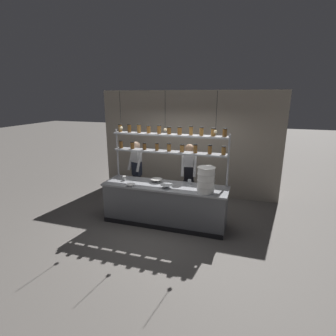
{
  "coord_description": "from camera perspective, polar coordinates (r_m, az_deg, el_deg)",
  "views": [
    {
      "loc": [
        1.74,
        -5.23,
        2.85
      ],
      "look_at": [
        0.01,
        0.2,
        1.26
      ],
      "focal_mm": 28.0,
      "sensor_mm": 36.0,
      "label": 1
    }
  ],
  "objects": [
    {
      "name": "ground_plane",
      "position": [
        6.21,
        -0.67,
        -11.78
      ],
      "size": [
        40.0,
        40.0,
        0.0
      ],
      "primitive_type": "plane",
      "color": "slate"
    },
    {
      "name": "prep_counter",
      "position": [
        6.01,
        -0.69,
        -7.89
      ],
      "size": [
        2.8,
        0.76,
        0.92
      ],
      "color": "slate",
      "rests_on": "ground_plane"
    },
    {
      "name": "container_stack",
      "position": [
        5.38,
        8.26,
        -2.58
      ],
      "size": [
        0.36,
        0.36,
        0.54
      ],
      "color": "white",
      "rests_on": "prep_counter"
    },
    {
      "name": "back_wall",
      "position": [
        7.62,
        4.19,
        5.27
      ],
      "size": [
        5.2,
        0.12,
        2.99
      ],
      "primitive_type": "cube",
      "color": "#9E9384",
      "rests_on": "ground_plane"
    },
    {
      "name": "spice_shelf_unit",
      "position": [
        5.93,
        0.37,
        5.1
      ],
      "size": [
        2.69,
        0.28,
        2.21
      ],
      "color": "#999BA0",
      "rests_on": "ground_plane"
    },
    {
      "name": "chef_left",
      "position": [
        6.9,
        -6.84,
        -0.18
      ],
      "size": [
        0.42,
        0.35,
        1.72
      ],
      "rotation": [
        0.0,
        0.0,
        -0.29
      ],
      "color": "black",
      "rests_on": "ground_plane"
    },
    {
      "name": "serving_cup_front",
      "position": [
        6.24,
        -9.48,
        -2.18
      ],
      "size": [
        0.08,
        0.08,
        0.1
      ],
      "color": "silver",
      "rests_on": "prep_counter"
    },
    {
      "name": "prep_bowl_center_front",
      "position": [
        5.66,
        -0.35,
        -4.0
      ],
      "size": [
        0.27,
        0.27,
        0.07
      ],
      "color": "#B2B7BC",
      "rests_on": "prep_counter"
    },
    {
      "name": "serving_cup_by_board",
      "position": [
        5.93,
        4.68,
        -2.98
      ],
      "size": [
        0.08,
        0.08,
        0.1
      ],
      "color": "#B2B7BC",
      "rests_on": "prep_counter"
    },
    {
      "name": "prep_bowl_near_left",
      "position": [
        6.04,
        -2.53,
        -2.73
      ],
      "size": [
        0.27,
        0.27,
        0.07
      ],
      "color": "silver",
      "rests_on": "prep_counter"
    },
    {
      "name": "pendant_light_row",
      "position": [
        5.55,
        -0.53,
        8.84
      ],
      "size": [
        2.15,
        0.07,
        0.82
      ],
      "color": "black"
    },
    {
      "name": "prep_bowl_center_back",
      "position": [
        5.82,
        -8.14,
        -3.72
      ],
      "size": [
        0.19,
        0.19,
        0.05
      ],
      "color": "white",
      "rests_on": "prep_counter"
    },
    {
      "name": "chef_center",
      "position": [
        6.37,
        4.56,
        -1.26
      ],
      "size": [
        0.39,
        0.32,
        1.74
      ],
      "rotation": [
        0.0,
        0.0,
        0.14
      ],
      "color": "black",
      "rests_on": "ground_plane"
    }
  ]
}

